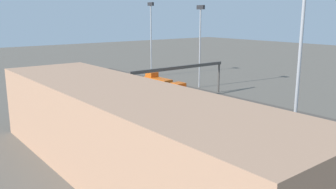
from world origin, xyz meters
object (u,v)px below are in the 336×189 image
light_mast_0 (151,29)px  light_mast_2 (200,35)px  train_on_track_3 (185,96)px  light_mast_1 (302,27)px  maintenance_shed (124,133)px  train_on_track_2 (157,83)px  train_on_track_4 (185,104)px  signal_gantry (179,71)px

light_mast_0 → light_mast_2: light_mast_0 is taller
train_on_track_3 → light_mast_1: light_mast_1 is taller
maintenance_shed → light_mast_2: bearing=-52.5°
light_mast_2 → light_mast_1: bearing=148.9°
train_on_track_2 → maintenance_shed: size_ratio=0.17×
light_mast_1 → train_on_track_4: bearing=-14.9°
light_mast_2 → light_mast_0: bearing=-1.4°
light_mast_0 → train_on_track_2: bearing=148.2°
train_on_track_2 → train_on_track_3: bearing=164.6°
train_on_track_4 → light_mast_1: (-32.38, 8.65, 17.87)m
train_on_track_2 → signal_gantry: (-12.78, 2.50, 5.40)m
train_on_track_4 → maintenance_shed: 33.19m
train_on_track_4 → train_on_track_3: bearing=-41.3°
train_on_track_4 → light_mast_0: 53.02m
train_on_track_3 → light_mast_1: 44.18m
train_on_track_3 → maintenance_shed: size_ratio=0.17×
light_mast_1 → signal_gantry: bearing=-20.4°
train_on_track_2 → light_mast_1: bearing=161.6°
train_on_track_4 → maintenance_shed: (-18.62, 27.19, 3.96)m
light_mast_1 → signal_gantry: (43.40, -16.15, -12.37)m
train_on_track_3 → train_on_track_4: bearing=138.7°
train_on_track_4 → light_mast_1: size_ratio=2.83×
train_on_track_2 → maintenance_shed: maintenance_shed is taller
light_mast_0 → light_mast_1: (-77.73, 31.98, 3.35)m
light_mast_0 → signal_gantry: (-34.32, 15.83, -9.02)m
train_on_track_4 → train_on_track_3: size_ratio=9.06×
train_on_track_3 → light_mast_2: light_mast_2 is taller
train_on_track_3 → maintenance_shed: (-24.32, 32.19, 3.87)m
train_on_track_3 → maintenance_shed: 40.52m
train_on_track_3 → light_mast_0: light_mast_0 is taller
light_mast_1 → light_mast_2: bearing=-31.1°
train_on_track_2 → maintenance_shed: 56.55m
train_on_track_4 → light_mast_2: light_mast_2 is taller
light_mast_0 → light_mast_2: bearing=178.6°
train_on_track_2 → light_mast_2: (-4.17, -12.71, 13.59)m
light_mast_2 → maintenance_shed: (-38.25, 49.89, -9.72)m
light_mast_0 → train_on_track_4: bearing=152.8°
train_on_track_3 → maintenance_shed: maintenance_shed is taller
light_mast_1 → maintenance_shed: light_mast_1 is taller
train_on_track_2 → light_mast_1: (-56.19, 18.65, 17.77)m
train_on_track_4 → train_on_track_2: bearing=-22.8°
train_on_track_4 → maintenance_shed: bearing=124.4°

